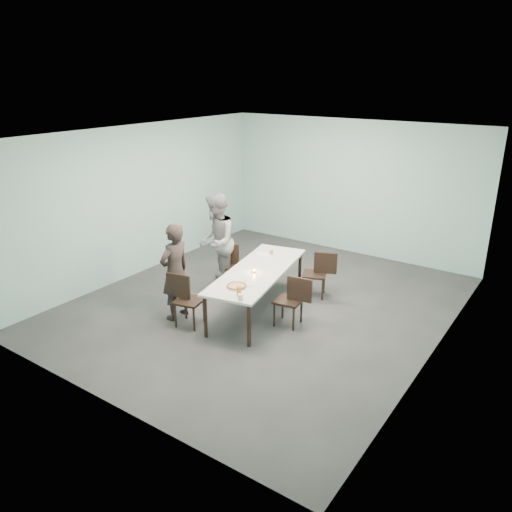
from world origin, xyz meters
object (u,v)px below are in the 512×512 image
Objects in this scene: beer_glass at (239,291)px; side_plate at (249,285)px; diner_near at (175,272)px; amber_tumbler at (271,252)px; chair_far_right at (319,271)px; water_tumbler at (241,297)px; pizza at (237,286)px; chair_near_left at (185,296)px; diner_far at (216,242)px; chair_near_right at (293,298)px; table at (258,273)px; tealight at (254,272)px; chair_far_left at (234,262)px.

side_plate is at bearing 105.67° from beer_glass.
diner_near is 20.75× the size of amber_tumbler.
amber_tumbler is at bearing -2.12° from chair_far_right.
pizza is at bearing 134.03° from water_tumbler.
water_tumbler is at bearing -45.06° from beer_glass.
amber_tumbler is (-0.85, -0.31, 0.29)m from chair_far_right.
diner_far reaches higher than chair_near_left.
chair_near_right is at bearing 39.08° from side_plate.
table is 15.16× the size of side_plate.
table is at bearing 38.43° from chair_far_right.
table is 48.72× the size of tealight.
chair_far_right is at bearing -89.51° from chair_near_right.
chair_far_left reaches higher than side_plate.
table is 3.14× the size of chair_far_left.
beer_glass is 1.67× the size of water_tumbler.
chair_near_right is 5.80× the size of beer_glass.
beer_glass is (1.33, -0.01, -0.00)m from diner_near.
side_plate is (1.19, -1.19, 0.25)m from chair_far_left.
table is 8.03× the size of pizza.
water_tumbler is at bearing -66.89° from side_plate.
chair_near_right is 2.12m from diner_far.
pizza is 3.78× the size of water_tumbler.
side_plate is (-0.37, -1.71, 0.25)m from chair_far_right.
table is 0.66m from side_plate.
diner_far is at bearing 138.95° from pizza.
chair_far_right is at bearing 86.35° from water_tumbler.
tealight is (-0.12, 0.65, 0.00)m from pizza.
chair_far_left is (-0.27, 1.69, 0.00)m from chair_near_left.
diner_far reaches higher than chair_far_right.
chair_near_right and chair_far_right have the same top height.
chair_far_left is at bearing -3.74° from chair_far_right.
beer_glass is at bearing 92.16° from diner_near.
table is at bearing 39.06° from diner_far.
chair_near_left reaches higher than water_tumbler.
table is 1.32m from chair_near_left.
diner_far reaches higher than beer_glass.
beer_glass is 1.91m from amber_tumbler.
table is 3.14× the size of chair_near_left.
diner_near is 18.44× the size of water_tumbler.
side_plate is (-0.56, -0.45, 0.25)m from chair_near_right.
chair_far_left is 2.56× the size of pizza.
chair_far_left is at bearing 128.49° from pizza.
amber_tumbler is at bearing 105.44° from tealight.
diner_near is 1.32m from tealight.
chair_near_right is at bearing 76.13° from chair_far_right.
side_plate is at bearing -67.81° from chair_far_left.
diner_near reaches higher than chair_far_left.
chair_far_left is at bearing 129.28° from beer_glass.
tealight is (0.70, 0.98, 0.27)m from chair_near_left.
chair_near_right is (1.75, -0.74, 0.00)m from chair_far_left.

